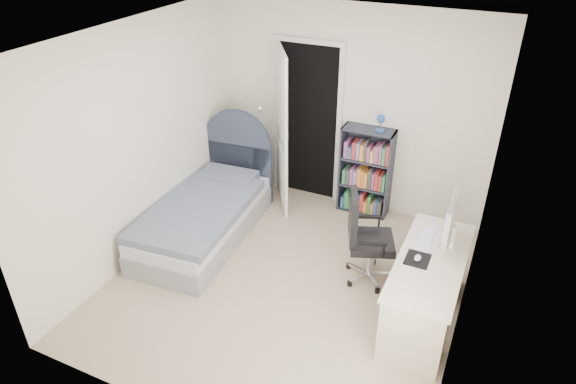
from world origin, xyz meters
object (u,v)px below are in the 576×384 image
at_px(nightstand, 238,159).
at_px(desk, 427,286).
at_px(bookcase, 366,173).
at_px(office_chair, 364,234).
at_px(bed, 207,213).
at_px(floor_lamp, 260,162).

relative_size(nightstand, desk, 0.40).
distance_m(bookcase, office_chair, 1.34).
bearing_deg(nightstand, bed, -77.51).
relative_size(bed, desk, 1.43).
xyz_separation_m(desk, office_chair, (-0.72, 0.33, 0.17)).
bearing_deg(desk, bed, 172.23).
relative_size(nightstand, bookcase, 0.43).
bearing_deg(bed, nightstand, 102.49).
bearing_deg(floor_lamp, bookcase, 11.95).
bearing_deg(bookcase, bed, -140.36).
bearing_deg(nightstand, desk, -28.42).
xyz_separation_m(floor_lamp, desk, (2.42, -1.34, -0.15)).
height_order(floor_lamp, bookcase, bookcase).
height_order(bookcase, office_chair, bookcase).
bearing_deg(floor_lamp, office_chair, -30.67).
bearing_deg(desk, office_chair, 155.53).
bearing_deg(floor_lamp, desk, -28.90).
height_order(floor_lamp, desk, floor_lamp).
bearing_deg(nightstand, bookcase, 1.79).
distance_m(nightstand, office_chair, 2.50).
height_order(bed, office_chair, bed).
height_order(bookcase, desk, bookcase).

